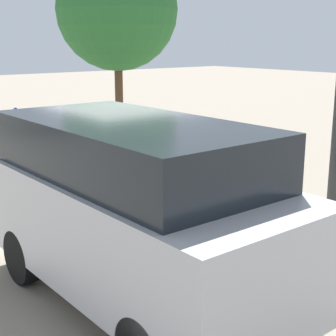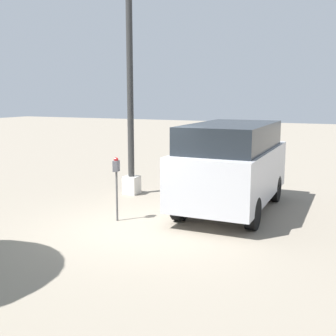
{
  "view_description": "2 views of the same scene",
  "coord_description": "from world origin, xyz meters",
  "px_view_note": "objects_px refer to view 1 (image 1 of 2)",
  "views": [
    {
      "loc": [
        7.33,
        -4.95,
        3.22
      ],
      "look_at": [
        0.75,
        0.27,
        1.11
      ],
      "focal_mm": 55.0,
      "sensor_mm": 36.0,
      "label": 1
    },
    {
      "loc": [
        -8.07,
        -4.51,
        2.99
      ],
      "look_at": [
        0.3,
        -0.73,
        1.4
      ],
      "focal_mm": 45.0,
      "sensor_mm": 36.0,
      "label": 2
    }
  ],
  "objects_px": {
    "parking_meter_near": "(172,159)",
    "street_tree": "(117,10)",
    "parked_van": "(134,207)",
    "parking_meter_far": "(16,120)",
    "fire_hydrant": "(34,148)"
  },
  "relations": [
    {
      "from": "parking_meter_near",
      "to": "fire_hydrant",
      "type": "height_order",
      "value": "parking_meter_near"
    },
    {
      "from": "parking_meter_far",
      "to": "parking_meter_near",
      "type": "bearing_deg",
      "value": -10.06
    },
    {
      "from": "street_tree",
      "to": "fire_hydrant",
      "type": "height_order",
      "value": "street_tree"
    },
    {
      "from": "parking_meter_far",
      "to": "street_tree",
      "type": "relative_size",
      "value": 0.23
    },
    {
      "from": "parking_meter_far",
      "to": "street_tree",
      "type": "distance_m",
      "value": 4.26
    },
    {
      "from": "parked_van",
      "to": "fire_hydrant",
      "type": "bearing_deg",
      "value": 164.09
    },
    {
      "from": "parked_van",
      "to": "street_tree",
      "type": "xyz_separation_m",
      "value": [
        -8.01,
        5.02,
        2.8
      ]
    },
    {
      "from": "parking_meter_near",
      "to": "street_tree",
      "type": "height_order",
      "value": "street_tree"
    },
    {
      "from": "parking_meter_near",
      "to": "street_tree",
      "type": "distance_m",
      "value": 7.18
    },
    {
      "from": "parking_meter_near",
      "to": "fire_hydrant",
      "type": "distance_m",
      "value": 5.85
    },
    {
      "from": "parking_meter_far",
      "to": "fire_hydrant",
      "type": "bearing_deg",
      "value": -13.34
    },
    {
      "from": "parking_meter_far",
      "to": "parked_van",
      "type": "bearing_deg",
      "value": -23.76
    },
    {
      "from": "parking_meter_far",
      "to": "parked_van",
      "type": "distance_m",
      "value": 9.44
    },
    {
      "from": "parking_meter_far",
      "to": "fire_hydrant",
      "type": "distance_m",
      "value": 1.43
    },
    {
      "from": "street_tree",
      "to": "fire_hydrant",
      "type": "relative_size",
      "value": 7.31
    }
  ]
}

